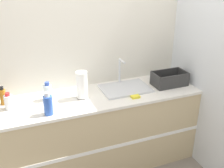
# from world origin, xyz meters

# --- Properties ---
(wall_back) EXTENTS (4.55, 0.06, 2.60)m
(wall_back) POSITION_xyz_m (0.00, 0.66, 1.30)
(wall_back) COLOR beige
(wall_back) RESTS_ON ground_plane
(wall_right) EXTENTS (0.06, 2.63, 2.60)m
(wall_right) POSITION_xyz_m (1.11, 0.31, 1.30)
(wall_right) COLOR silver
(wall_right) RESTS_ON ground_plane
(counter_cabinet) EXTENTS (2.17, 0.65, 0.90)m
(counter_cabinet) POSITION_xyz_m (0.00, 0.31, 0.45)
(counter_cabinet) COLOR tan
(counter_cabinet) RESTS_ON ground_plane
(sink) EXTENTS (0.53, 0.38, 0.31)m
(sink) POSITION_xyz_m (0.31, 0.36, 0.92)
(sink) COLOR silver
(sink) RESTS_ON counter_cabinet
(paper_towel_roll) EXTENTS (0.12, 0.12, 0.29)m
(paper_towel_roll) POSITION_xyz_m (-0.19, 0.31, 1.05)
(paper_towel_roll) COLOR #4C4C51
(paper_towel_roll) RESTS_ON counter_cabinet
(dish_rack) EXTENTS (0.38, 0.23, 0.16)m
(dish_rack) POSITION_xyz_m (0.83, 0.28, 0.96)
(dish_rack) COLOR #2D2D2D
(dish_rack) RESTS_ON counter_cabinet
(bottle_white_spray) EXTENTS (0.08, 0.08, 0.17)m
(bottle_white_spray) POSITION_xyz_m (-0.91, 0.34, 0.97)
(bottle_white_spray) COLOR white
(bottle_white_spray) RESTS_ON counter_cabinet
(bottle_amber) EXTENTS (0.06, 0.06, 0.19)m
(bottle_amber) POSITION_xyz_m (-0.95, 0.46, 0.98)
(bottle_amber) COLOR #B26B19
(bottle_amber) RESTS_ON counter_cabinet
(bottle_blue) EXTENTS (0.08, 0.08, 0.22)m
(bottle_blue) POSITION_xyz_m (-0.57, 0.10, 1.00)
(bottle_blue) COLOR #2D56B7
(bottle_blue) RESTS_ON counter_cabinet
(bottle_clear) EXTENTS (0.09, 0.09, 0.19)m
(bottle_clear) POSITION_xyz_m (-0.53, 0.40, 0.98)
(bottle_clear) COLOR silver
(bottle_clear) RESTS_ON counter_cabinet
(sponge) EXTENTS (0.09, 0.06, 0.02)m
(sponge) POSITION_xyz_m (0.32, 0.12, 0.91)
(sponge) COLOR yellow
(sponge) RESTS_ON counter_cabinet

